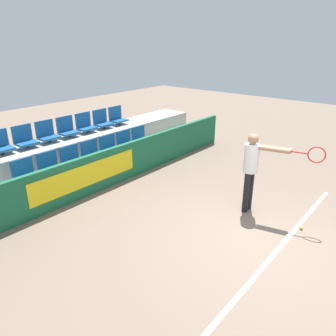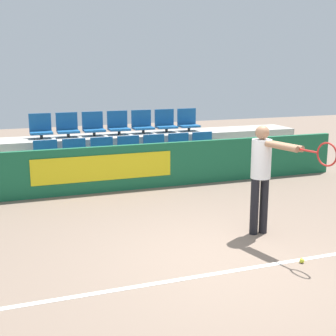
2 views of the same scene
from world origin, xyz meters
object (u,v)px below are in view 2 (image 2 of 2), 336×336
stadium_chair_11 (142,124)px  stadium_chair_12 (165,123)px  stadium_chair_2 (103,153)px  tennis_ball (302,261)px  stadium_chair_4 (155,149)px  stadium_chair_10 (118,125)px  stadium_chair_6 (204,146)px  stadium_chair_0 (46,156)px  stadium_chair_13 (188,122)px  stadium_chair_5 (180,148)px  stadium_chair_7 (41,128)px  stadium_chair_3 (129,151)px  tennis_player (264,169)px  stadium_chair_8 (68,127)px  stadium_chair_9 (93,126)px

stadium_chair_11 → stadium_chair_12: 0.61m
stadium_chair_2 → tennis_ball: 5.42m
stadium_chair_2 → tennis_ball: bearing=-73.0°
stadium_chair_4 → stadium_chair_10: (-0.61, 1.00, 0.47)m
stadium_chair_10 → stadium_chair_2: bearing=-121.4°
stadium_chair_6 → stadium_chair_10: stadium_chair_10 is taller
stadium_chair_0 → stadium_chair_13: bearing=15.3°
stadium_chair_5 → stadium_chair_7: 3.23m
stadium_chair_3 → stadium_chair_11: 1.26m
stadium_chair_6 → tennis_player: tennis_player is taller
stadium_chair_8 → stadium_chair_0: bearing=-121.4°
stadium_chair_8 → stadium_chair_9: 0.61m
stadium_chair_3 → tennis_ball: (0.96, -5.15, -0.67)m
stadium_chair_3 → stadium_chair_8: bearing=140.7°
stadium_chair_7 → tennis_ball: 6.84m
tennis_player → stadium_chair_10: bearing=88.2°
stadium_chair_4 → stadium_chair_7: (-2.43, 1.00, 0.47)m
stadium_chair_7 → stadium_chair_13: bearing=0.0°
stadium_chair_2 → stadium_chair_11: (1.22, 1.00, 0.47)m
stadium_chair_10 → stadium_chair_5: bearing=-39.3°
stadium_chair_3 → stadium_chair_6: 1.82m
stadium_chair_3 → stadium_chair_12: bearing=39.3°
stadium_chair_8 → stadium_chair_3: bearing=-39.3°
stadium_chair_3 → tennis_player: size_ratio=0.33×
stadium_chair_4 → tennis_player: tennis_player is taller
stadium_chair_6 → stadium_chair_12: bearing=121.4°
stadium_chair_4 → stadium_chair_10: stadium_chair_10 is taller
stadium_chair_3 → stadium_chair_7: 2.13m
stadium_chair_2 → stadium_chair_7: 1.64m
stadium_chair_5 → stadium_chair_9: size_ratio=1.00×
stadium_chair_5 → stadium_chair_9: bearing=151.4°
stadium_chair_5 → stadium_chair_7: bearing=161.9°
stadium_chair_3 → tennis_ball: stadium_chair_3 is taller
stadium_chair_2 → stadium_chair_9: bearing=90.0°
tennis_player → stadium_chair_5: bearing=73.9°
stadium_chair_3 → stadium_chair_12: 1.64m
stadium_chair_11 → stadium_chair_9: bearing=180.0°
stadium_chair_8 → tennis_player: tennis_player is taller
stadium_chair_3 → stadium_chair_11: size_ratio=1.00×
stadium_chair_4 → stadium_chair_6: (1.22, 0.00, 0.00)m
stadium_chair_5 → stadium_chair_11: 1.26m
stadium_chair_5 → stadium_chair_2: bearing=180.0°
stadium_chair_9 → stadium_chair_12: size_ratio=1.00×
stadium_chair_8 → tennis_ball: 6.62m
stadium_chair_7 → stadium_chair_13: 3.65m
stadium_chair_0 → stadium_chair_3: size_ratio=1.00×
stadium_chair_0 → stadium_chair_5: 3.04m
stadium_chair_3 → stadium_chair_7: stadium_chair_7 is taller
stadium_chair_7 → stadium_chair_3: bearing=-28.6°
stadium_chair_5 → tennis_player: (-0.20, -4.03, 0.35)m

